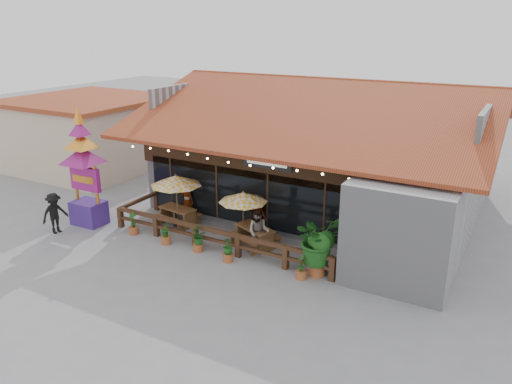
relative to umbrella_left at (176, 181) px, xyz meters
The scene contains 19 objects.
ground 4.96m from the umbrella_left, 10.96° to the right, with size 100.00×100.00×0.00m, color gray.
restaurant_building 7.42m from the umbrella_left, 50.81° to the left, with size 15.50×14.73×6.09m.
patio_railing 2.85m from the umbrella_left, 27.30° to the right, with size 10.00×2.60×0.92m.
neighbor_building 11.76m from the umbrella_left, 154.06° to the left, with size 8.40×8.40×4.22m.
umbrella_left is the anchor object (origin of this frame).
umbrella_right 3.31m from the umbrella_left, ahead, with size 2.33×2.33×2.13m.
picnic_table_left 1.55m from the umbrella_left, 129.49° to the left, with size 1.80×1.60×0.79m.
picnic_table_right 4.28m from the umbrella_left, ahead, with size 2.12×2.00×0.81m.
thai_sign_tower 4.07m from the umbrella_left, 153.89° to the right, with size 2.13×2.13×5.65m.
tropical_plant 7.24m from the umbrella_left, ahead, with size 2.08×2.16×2.30m.
diner_a 1.47m from the umbrella_left, 97.02° to the left, with size 0.63×0.42×1.74m, color #382511.
diner_b 4.61m from the umbrella_left, ahead, with size 0.86×0.67×1.77m, color #382511.
diner_c 3.86m from the umbrella_left, 13.57° to the left, with size 0.97×0.40×1.65m, color #382511.
pedestrian 5.25m from the umbrella_left, 141.84° to the right, with size 1.14×0.66×1.77m, color black.
planter_a 2.59m from the umbrella_left, 122.23° to the right, with size 0.40×0.40×0.97m.
planter_b 2.52m from the umbrella_left, 66.57° to the right, with size 0.41×0.41×0.99m.
planter_c 3.25m from the umbrella_left, 36.60° to the right, with size 0.63×0.56×0.95m.
planter_d 4.53m from the umbrella_left, 26.28° to the right, with size 0.47×0.47×0.96m.
planter_e 7.16m from the umbrella_left, 14.58° to the right, with size 0.38×0.38×0.92m.
Camera 1 is at (8.56, -15.18, 8.49)m, focal length 35.00 mm.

